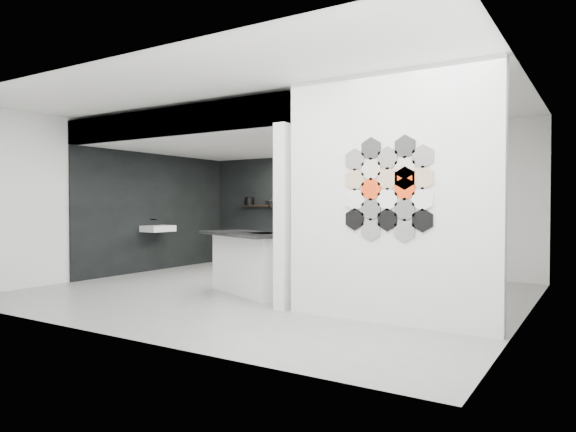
{
  "coord_description": "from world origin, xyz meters",
  "views": [
    {
      "loc": [
        4.3,
        -6.43,
        1.33
      ],
      "look_at": [
        0.1,
        0.3,
        1.15
      ],
      "focal_mm": 32.0,
      "sensor_mm": 36.0,
      "label": 1
    }
  ],
  "objects_px": {
    "partition_panel": "(388,198)",
    "wall_basin": "(158,229)",
    "kettle": "(350,201)",
    "utensil_cup": "(267,203)",
    "stockpot": "(249,201)",
    "glass_vase": "(359,201)",
    "bottle_dark": "(291,202)",
    "glass_bowl": "(359,202)",
    "kitchen_island": "(252,262)"
  },
  "relations": [
    {
      "from": "kitchen_island",
      "to": "stockpot",
      "type": "xyz_separation_m",
      "value": [
        -2.34,
        3.12,
        0.93
      ]
    },
    {
      "from": "kettle",
      "to": "glass_bowl",
      "type": "bearing_deg",
      "value": -14.1
    },
    {
      "from": "glass_vase",
      "to": "bottle_dark",
      "type": "bearing_deg",
      "value": 180.0
    },
    {
      "from": "glass_vase",
      "to": "bottle_dark",
      "type": "height_order",
      "value": "glass_vase"
    },
    {
      "from": "wall_basin",
      "to": "kettle",
      "type": "bearing_deg",
      "value": 32.9
    },
    {
      "from": "kettle",
      "to": "wall_basin",
      "type": "bearing_deg",
      "value": -161.2
    },
    {
      "from": "partition_panel",
      "to": "wall_basin",
      "type": "distance_m",
      "value": 5.78
    },
    {
      "from": "kettle",
      "to": "glass_bowl",
      "type": "distance_m",
      "value": 0.2
    },
    {
      "from": "glass_vase",
      "to": "utensil_cup",
      "type": "relative_size",
      "value": 1.7
    },
    {
      "from": "kitchen_island",
      "to": "utensil_cup",
      "type": "bearing_deg",
      "value": 144.41
    },
    {
      "from": "stockpot",
      "to": "utensil_cup",
      "type": "xyz_separation_m",
      "value": [
        0.48,
        0.0,
        -0.04
      ]
    },
    {
      "from": "bottle_dark",
      "to": "glass_bowl",
      "type": "bearing_deg",
      "value": 0.0
    },
    {
      "from": "kitchen_island",
      "to": "glass_bowl",
      "type": "relative_size",
      "value": 12.31
    },
    {
      "from": "wall_basin",
      "to": "kettle",
      "type": "relative_size",
      "value": 3.19
    },
    {
      "from": "stockpot",
      "to": "bottle_dark",
      "type": "distance_m",
      "value": 1.1
    },
    {
      "from": "wall_basin",
      "to": "utensil_cup",
      "type": "bearing_deg",
      "value": 59.9
    },
    {
      "from": "kitchen_island",
      "to": "utensil_cup",
      "type": "height_order",
      "value": "utensil_cup"
    },
    {
      "from": "wall_basin",
      "to": "utensil_cup",
      "type": "xyz_separation_m",
      "value": [
        1.2,
        2.07,
        0.51
      ]
    },
    {
      "from": "partition_panel",
      "to": "glass_vase",
      "type": "xyz_separation_m",
      "value": [
        -2.08,
        3.87,
        -0.01
      ]
    },
    {
      "from": "kettle",
      "to": "utensil_cup",
      "type": "height_order",
      "value": "kettle"
    },
    {
      "from": "glass_bowl",
      "to": "bottle_dark",
      "type": "xyz_separation_m",
      "value": [
        -1.57,
        0.0,
        0.01
      ]
    },
    {
      "from": "partition_panel",
      "to": "utensil_cup",
      "type": "height_order",
      "value": "partition_panel"
    },
    {
      "from": "kitchen_island",
      "to": "glass_bowl",
      "type": "distance_m",
      "value": 3.27
    },
    {
      "from": "partition_panel",
      "to": "kettle",
      "type": "xyz_separation_m",
      "value": [
        -2.27,
        3.87,
        -0.0
      ]
    },
    {
      "from": "kettle",
      "to": "glass_bowl",
      "type": "height_order",
      "value": "kettle"
    },
    {
      "from": "partition_panel",
      "to": "stockpot",
      "type": "xyz_separation_m",
      "value": [
        -4.75,
        3.87,
        0.0
      ]
    },
    {
      "from": "wall_basin",
      "to": "glass_vase",
      "type": "distance_m",
      "value": 4.01
    },
    {
      "from": "kettle",
      "to": "bottle_dark",
      "type": "relative_size",
      "value": 1.35
    },
    {
      "from": "wall_basin",
      "to": "kettle",
      "type": "height_order",
      "value": "kettle"
    },
    {
      "from": "partition_panel",
      "to": "utensil_cup",
      "type": "xyz_separation_m",
      "value": [
        -4.27,
        3.87,
        -0.04
      ]
    },
    {
      "from": "glass_bowl",
      "to": "utensil_cup",
      "type": "relative_size",
      "value": 1.76
    },
    {
      "from": "wall_basin",
      "to": "partition_panel",
      "type": "bearing_deg",
      "value": -18.23
    },
    {
      "from": "partition_panel",
      "to": "stockpot",
      "type": "distance_m",
      "value": 6.12
    },
    {
      "from": "glass_bowl",
      "to": "partition_panel",
      "type": "bearing_deg",
      "value": -61.75
    },
    {
      "from": "partition_panel",
      "to": "wall_basin",
      "type": "relative_size",
      "value": 4.67
    },
    {
      "from": "utensil_cup",
      "to": "kitchen_island",
      "type": "bearing_deg",
      "value": -59.19
    },
    {
      "from": "partition_panel",
      "to": "kettle",
      "type": "relative_size",
      "value": 14.89
    },
    {
      "from": "partition_panel",
      "to": "kettle",
      "type": "bearing_deg",
      "value": 120.46
    },
    {
      "from": "glass_vase",
      "to": "partition_panel",
      "type": "bearing_deg",
      "value": -61.77
    },
    {
      "from": "partition_panel",
      "to": "kettle",
      "type": "height_order",
      "value": "partition_panel"
    },
    {
      "from": "kitchen_island",
      "to": "utensil_cup",
      "type": "relative_size",
      "value": 21.7
    },
    {
      "from": "kitchen_island",
      "to": "bottle_dark",
      "type": "bearing_deg",
      "value": 135.35
    },
    {
      "from": "bottle_dark",
      "to": "partition_panel",
      "type": "bearing_deg",
      "value": -46.63
    },
    {
      "from": "stockpot",
      "to": "utensil_cup",
      "type": "height_order",
      "value": "stockpot"
    },
    {
      "from": "kitchen_island",
      "to": "stockpot",
      "type": "relative_size",
      "value": 9.1
    },
    {
      "from": "kettle",
      "to": "glass_vase",
      "type": "distance_m",
      "value": 0.2
    },
    {
      "from": "kettle",
      "to": "bottle_dark",
      "type": "distance_m",
      "value": 1.38
    },
    {
      "from": "utensil_cup",
      "to": "kettle",
      "type": "bearing_deg",
      "value": 0.0
    },
    {
      "from": "wall_basin",
      "to": "kitchen_island",
      "type": "distance_m",
      "value": 3.26
    },
    {
      "from": "wall_basin",
      "to": "glass_bowl",
      "type": "height_order",
      "value": "glass_bowl"
    }
  ]
}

